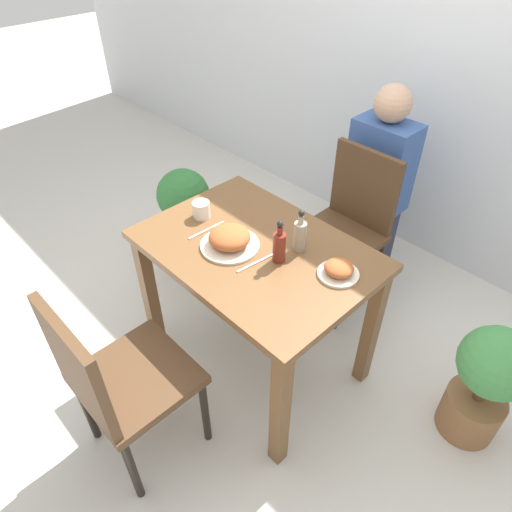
# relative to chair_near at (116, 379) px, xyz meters

# --- Properties ---
(ground_plane) EXTENTS (16.00, 16.00, 0.00)m
(ground_plane) POSITION_rel_chair_near_xyz_m (0.01, 0.73, -0.51)
(ground_plane) COLOR beige
(wall_back) EXTENTS (8.00, 0.05, 2.60)m
(wall_back) POSITION_rel_chair_near_xyz_m (0.01, 2.22, 0.79)
(wall_back) COLOR silver
(wall_back) RESTS_ON ground_plane
(dining_table) EXTENTS (1.01, 0.71, 0.75)m
(dining_table) POSITION_rel_chair_near_xyz_m (0.01, 0.73, 0.11)
(dining_table) COLOR brown
(dining_table) RESTS_ON ground_plane
(chair_near) EXTENTS (0.42, 0.42, 0.90)m
(chair_near) POSITION_rel_chair_near_xyz_m (0.00, 0.00, 0.00)
(chair_near) COLOR #4C331E
(chair_near) RESTS_ON ground_plane
(chair_far) EXTENTS (0.42, 0.42, 0.90)m
(chair_far) POSITION_rel_chair_near_xyz_m (-0.02, 1.45, 0.00)
(chair_far) COLOR #4C331E
(chair_far) RESTS_ON ground_plane
(food_plate) EXTENTS (0.25, 0.25, 0.09)m
(food_plate) POSITION_rel_chair_near_xyz_m (-0.07, 0.65, 0.28)
(food_plate) COLOR beige
(food_plate) RESTS_ON dining_table
(side_plate) EXTENTS (0.17, 0.17, 0.06)m
(side_plate) POSITION_rel_chair_near_xyz_m (0.36, 0.84, 0.27)
(side_plate) COLOR beige
(side_plate) RESTS_ON dining_table
(drink_cup) EXTENTS (0.08, 0.08, 0.08)m
(drink_cup) POSITION_rel_chair_near_xyz_m (-0.33, 0.70, 0.28)
(drink_cup) COLOR silver
(drink_cup) RESTS_ON dining_table
(sauce_bottle) EXTENTS (0.05, 0.05, 0.20)m
(sauce_bottle) POSITION_rel_chair_near_xyz_m (0.15, 0.85, 0.32)
(sauce_bottle) COLOR gray
(sauce_bottle) RESTS_ON dining_table
(condiment_bottle) EXTENTS (0.05, 0.05, 0.20)m
(condiment_bottle) POSITION_rel_chair_near_xyz_m (0.14, 0.73, 0.32)
(condiment_bottle) COLOR maroon
(condiment_bottle) RESTS_ON dining_table
(fork_utensil) EXTENTS (0.02, 0.19, 0.00)m
(fork_utensil) POSITION_rel_chair_near_xyz_m (-0.23, 0.65, 0.24)
(fork_utensil) COLOR silver
(fork_utensil) RESTS_ON dining_table
(spoon_utensil) EXTENTS (0.03, 0.18, 0.00)m
(spoon_utensil) POSITION_rel_chair_near_xyz_m (0.09, 0.65, 0.24)
(spoon_utensil) COLOR silver
(spoon_utensil) RESTS_ON dining_table
(potted_plant_left) EXTENTS (0.31, 0.31, 0.69)m
(potted_plant_left) POSITION_rel_chair_near_xyz_m (-0.84, 0.95, -0.09)
(potted_plant_left) COLOR brown
(potted_plant_left) RESTS_ON ground_plane
(potted_plant_right) EXTENTS (0.31, 0.31, 0.62)m
(potted_plant_right) POSITION_rel_chair_near_xyz_m (0.96, 1.15, -0.17)
(potted_plant_right) COLOR brown
(potted_plant_right) RESTS_ON ground_plane
(person_figure) EXTENTS (0.34, 0.22, 1.17)m
(person_figure) POSITION_rel_chair_near_xyz_m (-0.07, 1.79, 0.07)
(person_figure) COLOR #2D3347
(person_figure) RESTS_ON ground_plane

